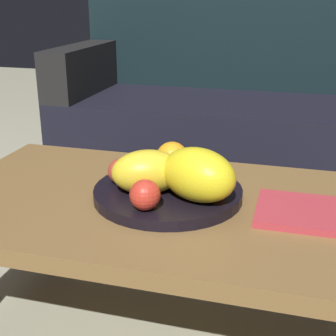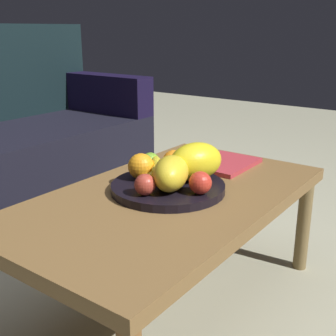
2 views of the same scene
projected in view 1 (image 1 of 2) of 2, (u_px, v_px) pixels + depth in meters
The scene contains 14 objects.
ground_plane at pixel (161, 335), 1.27m from camera, with size 8.00×8.00×0.00m, color #9F9D82.
coffee_table at pixel (160, 216), 1.14m from camera, with size 1.06×0.61×0.40m.
couch at pixel (249, 118), 2.21m from camera, with size 1.70×0.70×0.90m.
fruit_bowl at pixel (168, 193), 1.13m from camera, with size 0.35×0.35×0.03m, color black.
melon_large_front at pixel (147, 172), 1.09m from camera, with size 0.16×0.10×0.10m, color yellow.
melon_smaller_beside at pixel (198, 175), 1.05m from camera, with size 0.18×0.12×0.12m, color yellow.
orange_front at pixel (174, 158), 1.20m from camera, with size 0.08×0.08×0.08m, color orange.
orange_left at pixel (184, 171), 1.14m from camera, with size 0.07×0.07×0.07m, color orange.
orange_right at pixel (213, 170), 1.13m from camera, with size 0.08×0.08×0.08m, color orange.
apple_front at pixel (121, 171), 1.14m from camera, with size 0.06×0.06×0.06m, color #A9392A.
apple_left at pixel (143, 195), 1.01m from camera, with size 0.07×0.07×0.07m, color red.
apple_right at pixel (204, 161), 1.21m from camera, with size 0.06×0.06×0.06m, color #6DA428.
banana_bunch at pixel (181, 171), 1.16m from camera, with size 0.17×0.16×0.06m.
magazine at pixel (314, 213), 1.04m from camera, with size 0.25×0.18×0.02m, color #B2333C.
Camera 1 is at (0.29, -0.99, 0.86)m, focal length 51.15 mm.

